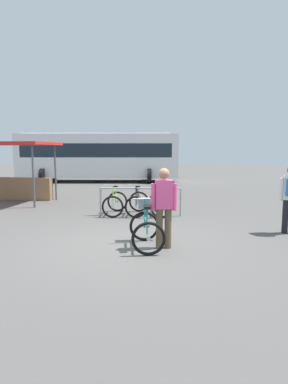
{
  "coord_description": "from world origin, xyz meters",
  "views": [
    {
      "loc": [
        1.17,
        -6.6,
        1.99
      ],
      "look_at": [
        0.2,
        0.97,
        1.0
      ],
      "focal_mm": 30.06,
      "sensor_mm": 36.0,
      "label": 1
    }
  ],
  "objects_px": {
    "racked_bike_lime": "(115,203)",
    "bus_distant": "(99,154)",
    "racked_bike_teal": "(160,203)",
    "market_stall": "(18,166)",
    "racked_bike_black": "(137,203)",
    "featured_bicycle": "(146,226)",
    "person_with_featured_bike": "(164,204)"
  },
  "relations": [
    {
      "from": "racked_bike_lime",
      "to": "bus_distant",
      "type": "distance_m",
      "value": 11.09
    },
    {
      "from": "racked_bike_teal",
      "to": "market_stall",
      "type": "xyz_separation_m",
      "value": [
        -5.73,
        2.0,
        1.03
      ]
    },
    {
      "from": "racked_bike_black",
      "to": "racked_bike_teal",
      "type": "bearing_deg",
      "value": 4.53
    },
    {
      "from": "racked_bike_teal",
      "to": "featured_bicycle",
      "type": "bearing_deg",
      "value": -90.45
    },
    {
      "from": "racked_bike_lime",
      "to": "market_stall",
      "type": "relative_size",
      "value": 0.37
    },
    {
      "from": "bus_distant",
      "to": "racked_bike_teal",
      "type": "bearing_deg",
      "value": -65.33
    },
    {
      "from": "racked_bike_black",
      "to": "market_stall",
      "type": "xyz_separation_m",
      "value": [
        -5.03,
        2.05,
        1.03
      ]
    },
    {
      "from": "racked_bike_black",
      "to": "market_stall",
      "type": "bearing_deg",
      "value": 157.79
    },
    {
      "from": "racked_bike_black",
      "to": "racked_bike_teal",
      "type": "xyz_separation_m",
      "value": [
        0.7,
        0.06,
        0.0
      ]
    },
    {
      "from": "racked_bike_black",
      "to": "market_stall",
      "type": "relative_size",
      "value": 0.36
    },
    {
      "from": "bus_distant",
      "to": "racked_bike_lime",
      "type": "bearing_deg",
      "value": -72.2
    },
    {
      "from": "featured_bicycle",
      "to": "person_with_featured_bike",
      "type": "distance_m",
      "value": 0.6
    },
    {
      "from": "racked_bike_black",
      "to": "racked_bike_teal",
      "type": "height_order",
      "value": "same"
    },
    {
      "from": "featured_bicycle",
      "to": "racked_bike_teal",
      "type": "bearing_deg",
      "value": 89.55
    },
    {
      "from": "racked_bike_lime",
      "to": "racked_bike_teal",
      "type": "relative_size",
      "value": 0.98
    },
    {
      "from": "racked_bike_black",
      "to": "racked_bike_lime",
      "type": "bearing_deg",
      "value": -175.47
    },
    {
      "from": "racked_bike_black",
      "to": "person_with_featured_bike",
      "type": "bearing_deg",
      "value": -72.78
    },
    {
      "from": "featured_bicycle",
      "to": "racked_bike_lime",
      "type": "bearing_deg",
      "value": 112.88
    },
    {
      "from": "racked_bike_teal",
      "to": "person_with_featured_bike",
      "type": "relative_size",
      "value": 0.72
    },
    {
      "from": "bus_distant",
      "to": "market_stall",
      "type": "xyz_separation_m",
      "value": [
        -0.97,
        -8.37,
        -0.35
      ]
    },
    {
      "from": "racked_bike_lime",
      "to": "racked_bike_teal",
      "type": "xyz_separation_m",
      "value": [
        1.4,
        0.11,
        -0.0
      ]
    },
    {
      "from": "featured_bicycle",
      "to": "person_with_featured_bike",
      "type": "bearing_deg",
      "value": -9.98
    },
    {
      "from": "racked_bike_lime",
      "to": "racked_bike_black",
      "type": "height_order",
      "value": "same"
    },
    {
      "from": "racked_bike_lime",
      "to": "racked_bike_black",
      "type": "xyz_separation_m",
      "value": [
        0.7,
        0.06,
        -0.0
      ]
    },
    {
      "from": "racked_bike_lime",
      "to": "bus_distant",
      "type": "height_order",
      "value": "bus_distant"
    },
    {
      "from": "racked_bike_black",
      "to": "racked_bike_teal",
      "type": "relative_size",
      "value": 0.97
    },
    {
      "from": "racked_bike_lime",
      "to": "racked_bike_black",
      "type": "distance_m",
      "value": 0.7
    },
    {
      "from": "featured_bicycle",
      "to": "person_with_featured_bike",
      "type": "xyz_separation_m",
      "value": [
        0.37,
        -0.07,
        0.46
      ]
    },
    {
      "from": "featured_bicycle",
      "to": "racked_bike_black",
      "type": "bearing_deg",
      "value": 101.5
    },
    {
      "from": "racked_bike_lime",
      "to": "person_with_featured_bike",
      "type": "height_order",
      "value": "person_with_featured_bike"
    },
    {
      "from": "featured_bicycle",
      "to": "person_with_featured_bike",
      "type": "height_order",
      "value": "person_with_featured_bike"
    },
    {
      "from": "person_with_featured_bike",
      "to": "bus_distant",
      "type": "bearing_deg",
      "value": 110.32
    }
  ]
}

